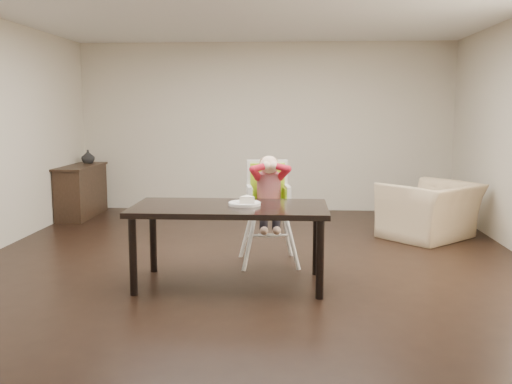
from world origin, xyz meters
TOP-DOWN VIEW (x-y plane):
  - ground at (0.00, 0.00)m, footprint 7.00×7.00m
  - room_walls at (0.00, 0.00)m, footprint 6.02×7.02m
  - dining_table at (-0.14, -0.59)m, footprint 1.80×0.90m
  - high_chair at (0.19, 0.20)m, footprint 0.54×0.54m
  - plate at (0.01, -0.56)m, footprint 0.39×0.39m
  - armchair at (2.20, 1.50)m, footprint 1.29×1.27m
  - sideboard at (-2.78, 2.70)m, footprint 0.44×1.26m
  - vase at (-2.78, 3.04)m, footprint 0.24×0.25m

SIDE VIEW (x-z plane):
  - ground at x=0.00m, z-range 0.00..0.00m
  - sideboard at x=-2.78m, z-range 0.00..0.79m
  - armchair at x=2.20m, z-range 0.00..0.96m
  - dining_table at x=-0.14m, z-range 0.30..1.05m
  - plate at x=0.01m, z-range 0.74..0.82m
  - high_chair at x=0.19m, z-range 0.24..1.39m
  - vase at x=-2.78m, z-range 0.79..1.00m
  - room_walls at x=0.00m, z-range 0.50..3.21m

